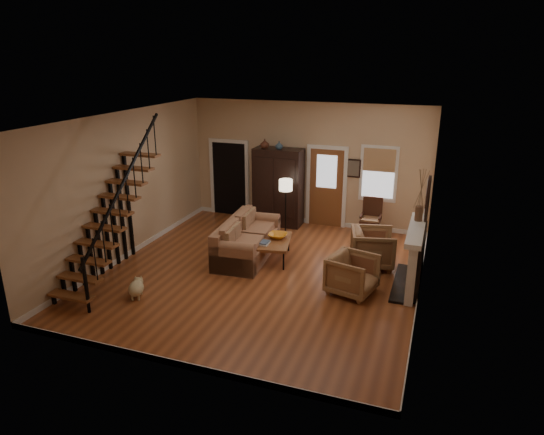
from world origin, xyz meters
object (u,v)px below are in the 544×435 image
(armoire, at_px, (278,187))
(floor_lamp, at_px, (286,208))
(side_chair, at_px, (371,218))
(coffee_table, at_px, (274,250))
(armchair_right, at_px, (373,248))
(sofa, at_px, (247,239))
(armchair_left, at_px, (353,274))

(armoire, bearing_deg, floor_lamp, -59.32)
(floor_lamp, height_order, side_chair, floor_lamp)
(coffee_table, height_order, floor_lamp, floor_lamp)
(armoire, height_order, armchair_right, armoire)
(sofa, xyz_separation_m, coffee_table, (0.63, 0.03, -0.19))
(armoire, distance_m, armchair_left, 4.37)
(armoire, height_order, sofa, armoire)
(floor_lamp, bearing_deg, side_chair, 15.53)
(armoire, xyz_separation_m, coffee_table, (0.70, -2.36, -0.81))
(armchair_right, distance_m, floor_lamp, 2.69)
(sofa, bearing_deg, armoire, 87.32)
(coffee_table, height_order, armchair_left, armchair_left)
(sofa, relative_size, coffee_table, 1.83)
(coffee_table, bearing_deg, floor_lamp, 98.43)
(armchair_left, xyz_separation_m, floor_lamp, (-2.23, 2.60, 0.35))
(armoire, distance_m, armchair_right, 3.52)
(floor_lamp, bearing_deg, armchair_left, -49.37)
(coffee_table, distance_m, side_chair, 2.86)
(sofa, relative_size, side_chair, 2.24)
(coffee_table, bearing_deg, sofa, -176.93)
(armchair_right, bearing_deg, sofa, 85.75)
(armchair_left, bearing_deg, sofa, 83.39)
(armoire, bearing_deg, armchair_left, -51.45)
(coffee_table, xyz_separation_m, floor_lamp, (-0.23, 1.58, 0.50))
(armchair_right, height_order, side_chair, side_chair)
(armchair_left, relative_size, armchair_right, 0.93)
(armchair_left, xyz_separation_m, side_chair, (-0.14, 3.18, 0.12))
(armchair_left, distance_m, floor_lamp, 3.44)
(armchair_left, distance_m, side_chair, 3.18)
(side_chair, bearing_deg, armchair_left, -87.43)
(armoire, xyz_separation_m, side_chair, (2.55, -0.20, -0.54))
(coffee_table, relative_size, side_chair, 1.22)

